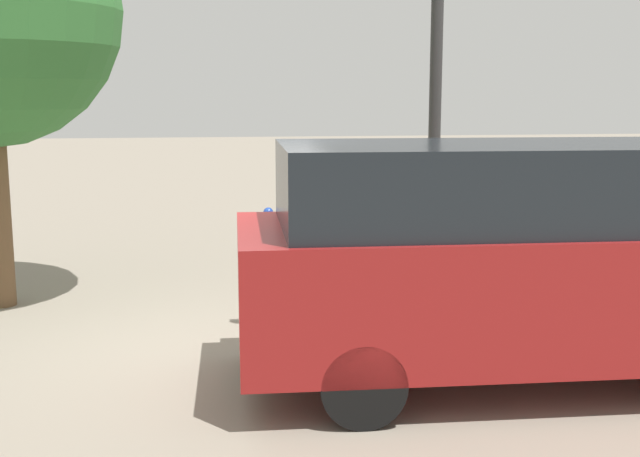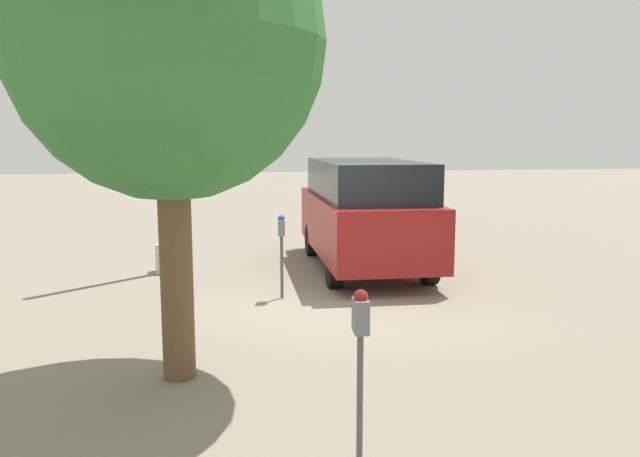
{
  "view_description": "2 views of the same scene",
  "coord_description": "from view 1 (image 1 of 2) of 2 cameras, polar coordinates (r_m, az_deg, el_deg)",
  "views": [
    {
      "loc": [
        0.04,
        -8.17,
        2.64
      ],
      "look_at": [
        1.16,
        -0.51,
        1.32
      ],
      "focal_mm": 45.0,
      "sensor_mm": 36.0,
      "label": 1
    },
    {
      "loc": [
        -9.31,
        1.71,
        2.63
      ],
      "look_at": [
        0.31,
        -0.03,
        1.22
      ],
      "focal_mm": 35.0,
      "sensor_mm": 36.0,
      "label": 2
    }
  ],
  "objects": [
    {
      "name": "parking_meter_near",
      "position": [
        8.88,
        -3.67,
        -0.82
      ],
      "size": [
        0.21,
        0.13,
        1.39
      ],
      "rotation": [
        0.0,
        0.0,
        -0.08
      ],
      "color": "#4C4C4C",
      "rests_on": "ground"
    },
    {
      "name": "parked_van",
      "position": [
        7.47,
        13.78,
        -1.87
      ],
      "size": [
        5.17,
        2.18,
        2.2
      ],
      "rotation": [
        0.0,
        0.0,
        -0.04
      ],
      "color": "maroon",
      "rests_on": "ground"
    },
    {
      "name": "lamp_post",
      "position": [
        11.15,
        8.19,
        8.58
      ],
      "size": [
        0.44,
        0.44,
        6.91
      ],
      "color": "beige",
      "rests_on": "ground"
    },
    {
      "name": "ground_plane",
      "position": [
        8.58,
        -8.27,
        -8.36
      ],
      "size": [
        80.0,
        80.0,
        0.0
      ],
      "primitive_type": "plane",
      "color": "gray"
    }
  ]
}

